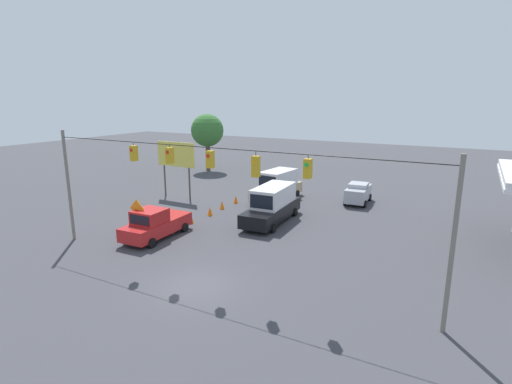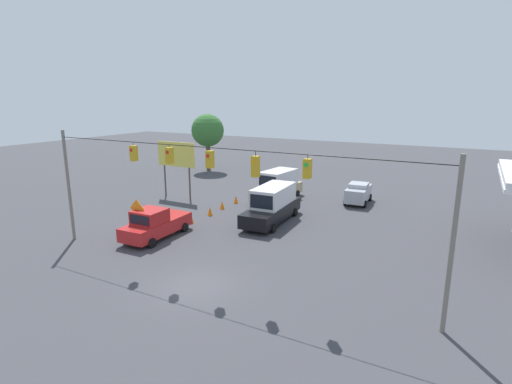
{
  "view_description": "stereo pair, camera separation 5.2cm",
  "coord_description": "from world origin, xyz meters",
  "px_view_note": "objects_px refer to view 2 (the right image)",
  "views": [
    {
      "loc": [
        -11.78,
        15.05,
        9.44
      ],
      "look_at": [
        1.34,
        -8.89,
        2.94
      ],
      "focal_mm": 28.0,
      "sensor_mm": 36.0,
      "label": 1
    },
    {
      "loc": [
        -11.83,
        15.02,
        9.44
      ],
      "look_at": [
        1.34,
        -8.89,
        2.94
      ],
      "focal_mm": 28.0,
      "sensor_mm": 36.0,
      "label": 2
    }
  ],
  "objects_px": {
    "overhead_signal_span": "(211,185)",
    "tree_horizon_left": "(208,131)",
    "roadside_billboard": "(176,158)",
    "pickup_truck_red_parked_shoulder": "(155,224)",
    "traffic_cone_second": "(191,219)",
    "sedan_silver_oncoming_deep": "(358,193)",
    "traffic_cone_fourth": "(222,205)",
    "box_truck_black_withflow_mid": "(272,204)",
    "work_zone_sign": "(137,212)",
    "box_truck_tan_withflow_far": "(278,185)",
    "traffic_cone_nearest": "(171,228)",
    "traffic_cone_fifth": "(236,199)",
    "traffic_cone_third": "(210,211)"
  },
  "relations": [
    {
      "from": "overhead_signal_span",
      "to": "tree_horizon_left",
      "type": "distance_m",
      "value": 32.08
    },
    {
      "from": "tree_horizon_left",
      "to": "roadside_billboard",
      "type": "bearing_deg",
      "value": 113.74
    },
    {
      "from": "pickup_truck_red_parked_shoulder",
      "to": "traffic_cone_second",
      "type": "relative_size",
      "value": 7.7
    },
    {
      "from": "sedan_silver_oncoming_deep",
      "to": "traffic_cone_fourth",
      "type": "bearing_deg",
      "value": 38.02
    },
    {
      "from": "box_truck_black_withflow_mid",
      "to": "sedan_silver_oncoming_deep",
      "type": "distance_m",
      "value": 9.74
    },
    {
      "from": "roadside_billboard",
      "to": "work_zone_sign",
      "type": "xyz_separation_m",
      "value": [
        -5.41,
        10.57,
        -1.89
      ]
    },
    {
      "from": "sedan_silver_oncoming_deep",
      "to": "box_truck_tan_withflow_far",
      "type": "distance_m",
      "value": 7.45
    },
    {
      "from": "box_truck_black_withflow_mid",
      "to": "traffic_cone_second",
      "type": "bearing_deg",
      "value": 33.5
    },
    {
      "from": "box_truck_black_withflow_mid",
      "to": "traffic_cone_nearest",
      "type": "distance_m",
      "value": 7.9
    },
    {
      "from": "overhead_signal_span",
      "to": "traffic_cone_fifth",
      "type": "bearing_deg",
      "value": -63.01
    },
    {
      "from": "box_truck_black_withflow_mid",
      "to": "tree_horizon_left",
      "type": "relative_size",
      "value": 0.97
    },
    {
      "from": "traffic_cone_third",
      "to": "sedan_silver_oncoming_deep",
      "type": "bearing_deg",
      "value": -134.44
    },
    {
      "from": "traffic_cone_second",
      "to": "traffic_cone_third",
      "type": "xyz_separation_m",
      "value": [
        -0.08,
        -2.39,
        0.0
      ]
    },
    {
      "from": "work_zone_sign",
      "to": "overhead_signal_span",
      "type": "bearing_deg",
      "value": 164.99
    },
    {
      "from": "box_truck_black_withflow_mid",
      "to": "work_zone_sign",
      "type": "height_order",
      "value": "work_zone_sign"
    },
    {
      "from": "traffic_cone_fourth",
      "to": "tree_horizon_left",
      "type": "relative_size",
      "value": 0.1
    },
    {
      "from": "pickup_truck_red_parked_shoulder",
      "to": "work_zone_sign",
      "type": "height_order",
      "value": "work_zone_sign"
    },
    {
      "from": "tree_horizon_left",
      "to": "box_truck_black_withflow_mid",
      "type": "bearing_deg",
      "value": 137.56
    },
    {
      "from": "pickup_truck_red_parked_shoulder",
      "to": "overhead_signal_span",
      "type": "bearing_deg",
      "value": 156.99
    },
    {
      "from": "traffic_cone_third",
      "to": "traffic_cone_fifth",
      "type": "bearing_deg",
      "value": -87.39
    },
    {
      "from": "pickup_truck_red_parked_shoulder",
      "to": "traffic_cone_fourth",
      "type": "distance_m",
      "value": 8.28
    },
    {
      "from": "traffic_cone_fourth",
      "to": "box_truck_tan_withflow_far",
      "type": "bearing_deg",
      "value": -116.16
    },
    {
      "from": "traffic_cone_fifth",
      "to": "sedan_silver_oncoming_deep",
      "type": "bearing_deg",
      "value": -151.05
    },
    {
      "from": "box_truck_tan_withflow_far",
      "to": "pickup_truck_red_parked_shoulder",
      "type": "distance_m",
      "value": 13.96
    },
    {
      "from": "pickup_truck_red_parked_shoulder",
      "to": "tree_horizon_left",
      "type": "bearing_deg",
      "value": -62.59
    },
    {
      "from": "traffic_cone_nearest",
      "to": "traffic_cone_fifth",
      "type": "distance_m",
      "value": 9.21
    },
    {
      "from": "box_truck_black_withflow_mid",
      "to": "traffic_cone_third",
      "type": "height_order",
      "value": "box_truck_black_withflow_mid"
    },
    {
      "from": "box_truck_black_withflow_mid",
      "to": "traffic_cone_fourth",
      "type": "relative_size",
      "value": 10.07
    },
    {
      "from": "pickup_truck_red_parked_shoulder",
      "to": "traffic_cone_third",
      "type": "height_order",
      "value": "pickup_truck_red_parked_shoulder"
    },
    {
      "from": "box_truck_black_withflow_mid",
      "to": "traffic_cone_nearest",
      "type": "bearing_deg",
      "value": 49.33
    },
    {
      "from": "traffic_cone_nearest",
      "to": "traffic_cone_third",
      "type": "xyz_separation_m",
      "value": [
        0.05,
        -4.86,
        0.0
      ]
    },
    {
      "from": "traffic_cone_third",
      "to": "traffic_cone_fourth",
      "type": "distance_m",
      "value": 2.12
    },
    {
      "from": "traffic_cone_fifth",
      "to": "pickup_truck_red_parked_shoulder",
      "type": "bearing_deg",
      "value": 89.93
    },
    {
      "from": "box_truck_tan_withflow_far",
      "to": "work_zone_sign",
      "type": "distance_m",
      "value": 14.98
    },
    {
      "from": "overhead_signal_span",
      "to": "traffic_cone_nearest",
      "type": "distance_m",
      "value": 9.06
    },
    {
      "from": "work_zone_sign",
      "to": "pickup_truck_red_parked_shoulder",
      "type": "bearing_deg",
      "value": -127.02
    },
    {
      "from": "box_truck_tan_withflow_far",
      "to": "traffic_cone_fifth",
      "type": "height_order",
      "value": "box_truck_tan_withflow_far"
    },
    {
      "from": "overhead_signal_span",
      "to": "traffic_cone_fourth",
      "type": "bearing_deg",
      "value": -58.49
    },
    {
      "from": "traffic_cone_fourth",
      "to": "sedan_silver_oncoming_deep",
      "type": "bearing_deg",
      "value": -141.98
    },
    {
      "from": "sedan_silver_oncoming_deep",
      "to": "traffic_cone_third",
      "type": "xyz_separation_m",
      "value": [
        9.57,
        9.76,
        -0.61
      ]
    },
    {
      "from": "overhead_signal_span",
      "to": "tree_horizon_left",
      "type": "height_order",
      "value": "overhead_signal_span"
    },
    {
      "from": "sedan_silver_oncoming_deep",
      "to": "traffic_cone_fifth",
      "type": "xyz_separation_m",
      "value": [
        9.77,
        5.4,
        -0.61
      ]
    },
    {
      "from": "overhead_signal_span",
      "to": "box_truck_black_withflow_mid",
      "type": "xyz_separation_m",
      "value": [
        1.47,
        -10.13,
        -3.61
      ]
    },
    {
      "from": "box_truck_tan_withflow_far",
      "to": "tree_horizon_left",
      "type": "height_order",
      "value": "tree_horizon_left"
    },
    {
      "from": "traffic_cone_nearest",
      "to": "traffic_cone_third",
      "type": "height_order",
      "value": "same"
    },
    {
      "from": "box_truck_tan_withflow_far",
      "to": "traffic_cone_third",
      "type": "bearing_deg",
      "value": 71.95
    },
    {
      "from": "traffic_cone_nearest",
      "to": "traffic_cone_fifth",
      "type": "bearing_deg",
      "value": -88.43
    },
    {
      "from": "traffic_cone_third",
      "to": "traffic_cone_fifth",
      "type": "height_order",
      "value": "same"
    },
    {
      "from": "box_truck_tan_withflow_far",
      "to": "pickup_truck_red_parked_shoulder",
      "type": "height_order",
      "value": "box_truck_tan_withflow_far"
    },
    {
      "from": "pickup_truck_red_parked_shoulder",
      "to": "tree_horizon_left",
      "type": "height_order",
      "value": "tree_horizon_left"
    }
  ]
}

